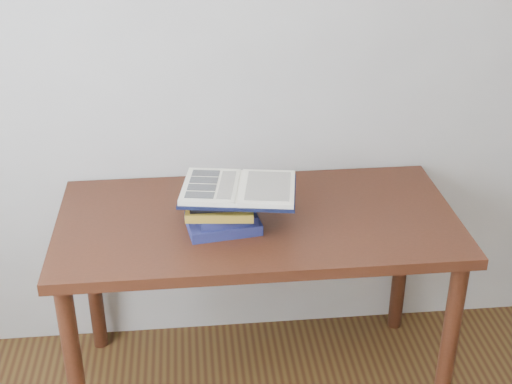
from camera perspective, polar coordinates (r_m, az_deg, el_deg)
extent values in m
cube|color=silver|center=(2.66, -1.21, 12.25)|extent=(3.50, 0.04, 2.60)
cube|color=#431D10|center=(2.53, 0.12, -2.39)|extent=(1.41, 0.71, 0.04)
cylinder|color=#431D10|center=(2.54, -14.29, -13.82)|extent=(0.06, 0.06, 0.72)
cylinder|color=#431D10|center=(2.65, 15.15, -11.87)|extent=(0.06, 0.06, 0.72)
cylinder|color=#431D10|center=(3.00, -12.94, -6.45)|extent=(0.06, 0.06, 0.72)
cylinder|color=#431D10|center=(3.10, 11.57, -5.12)|extent=(0.06, 0.06, 0.72)
cube|color=#19184A|center=(2.45, -2.65, -2.52)|extent=(0.26, 0.20, 0.04)
cube|color=#19184A|center=(2.43, -2.47, -1.77)|extent=(0.22, 0.18, 0.03)
cube|color=#A77826|center=(2.42, -2.87, -1.15)|extent=(0.24, 0.21, 0.03)
cube|color=black|center=(2.41, -2.90, -0.54)|extent=(0.21, 0.14, 0.03)
cube|color=black|center=(2.41, -1.39, 0.07)|extent=(0.42, 0.33, 0.01)
cube|color=white|center=(2.42, -3.66, 0.43)|extent=(0.22, 0.28, 0.02)
cube|color=white|center=(2.40, 0.90, 0.30)|extent=(0.22, 0.28, 0.02)
cylinder|color=white|center=(2.41, -1.39, 0.33)|extent=(0.05, 0.25, 0.01)
cube|color=black|center=(2.49, -4.03, 1.52)|extent=(0.10, 0.06, 0.00)
cube|color=black|center=(2.44, -4.19, 0.96)|extent=(0.10, 0.06, 0.00)
cube|color=black|center=(2.39, -4.36, 0.38)|extent=(0.10, 0.06, 0.00)
cube|color=black|center=(2.34, -4.53, -0.23)|extent=(0.10, 0.06, 0.00)
cube|color=#BBB0A2|center=(2.40, -2.37, 0.60)|extent=(0.08, 0.21, 0.00)
cube|color=#BBB0A2|center=(2.39, 0.99, 0.51)|extent=(0.18, 0.24, 0.00)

